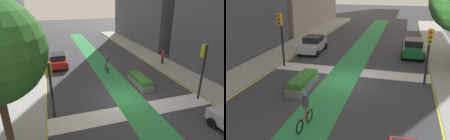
# 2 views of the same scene
# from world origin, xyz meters

# --- Properties ---
(ground_plane) EXTENTS (120.00, 120.00, 0.00)m
(ground_plane) POSITION_xyz_m (0.00, 0.00, 0.00)
(ground_plane) COLOR #38383D
(bike_lane_paint) EXTENTS (2.40, 60.00, 0.01)m
(bike_lane_paint) POSITION_xyz_m (0.30, 0.00, 0.00)
(bike_lane_paint) COLOR #2D8C47
(bike_lane_paint) RESTS_ON ground_plane
(crosswalk_band) EXTENTS (12.00, 1.80, 0.01)m
(crosswalk_band) POSITION_xyz_m (0.00, -2.00, 0.00)
(crosswalk_band) COLOR silver
(crosswalk_band) RESTS_ON ground_plane
(sidewalk_left) EXTENTS (3.00, 60.00, 0.15)m
(sidewalk_left) POSITION_xyz_m (-7.50, 0.00, 0.07)
(sidewalk_left) COLOR #9E9E99
(sidewalk_left) RESTS_ON ground_plane
(curb_stripe_left) EXTENTS (0.16, 60.00, 0.01)m
(curb_stripe_left) POSITION_xyz_m (-6.00, 0.00, 0.01)
(curb_stripe_left) COLOR yellow
(curb_stripe_left) RESTS_ON ground_plane
(sidewalk_right) EXTENTS (3.00, 60.00, 0.15)m
(sidewalk_right) POSITION_xyz_m (7.50, 0.00, 0.07)
(sidewalk_right) COLOR #9E9E99
(sidewalk_right) RESTS_ON ground_plane
(curb_stripe_right) EXTENTS (0.16, 60.00, 0.01)m
(curb_stripe_right) POSITION_xyz_m (6.00, 0.00, 0.01)
(curb_stripe_right) COLOR yellow
(curb_stripe_right) RESTS_ON ground_plane
(traffic_signal_near_right) EXTENTS (0.35, 0.52, 4.36)m
(traffic_signal_near_right) POSITION_xyz_m (5.58, -1.81, 3.05)
(traffic_signal_near_right) COLOR black
(traffic_signal_near_right) RESTS_ON ground_plane
(traffic_signal_near_left) EXTENTS (0.35, 0.52, 3.80)m
(traffic_signal_near_left) POSITION_xyz_m (-5.44, -0.77, 2.68)
(traffic_signal_near_left) COLOR black
(traffic_signal_near_left) RESTS_ON ground_plane
(car_red_left_far) EXTENTS (2.05, 4.21, 1.57)m
(car_red_left_far) POSITION_xyz_m (-4.54, 9.44, 0.80)
(car_red_left_far) COLOR #A51919
(car_red_left_far) RESTS_ON ground_plane
(cyclist_in_lane) EXTENTS (0.32, 1.73, 1.86)m
(cyclist_in_lane) POSITION_xyz_m (0.39, 6.14, 0.97)
(cyclist_in_lane) COLOR black
(cyclist_in_lane) RESTS_ON ground_plane
(pedestrian_sidewalk_right_a) EXTENTS (0.34, 0.34, 1.62)m
(pedestrian_sidewalk_right_a) POSITION_xyz_m (7.35, 6.25, 0.97)
(pedestrian_sidewalk_right_a) COLOR #262638
(pedestrian_sidewalk_right_a) RESTS_ON sidewalk_right
(median_planter) EXTENTS (1.05, 3.36, 0.85)m
(median_planter) POSITION_xyz_m (2.30, 1.86, 0.40)
(median_planter) COLOR slate
(median_planter) RESTS_ON ground_plane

